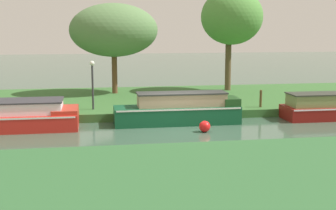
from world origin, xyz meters
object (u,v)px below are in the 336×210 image
Objects in this scene: forest_cruiser at (180,110)px; willow_tree_right at (232,17)px; maroon_barge at (324,107)px; willow_tree_centre at (114,30)px; mooring_post_near at (261,99)px; lamp_post at (92,78)px; channel_buoy at (205,126)px; mooring_post_far at (19,106)px.

willow_tree_right reaches higher than forest_cruiser.
willow_tree_centre is (-9.93, 7.91, 3.73)m from maroon_barge.
mooring_post_near is at bearing -41.57° from willow_tree_centre.
lamp_post is at bearing -103.57° from willow_tree_centre.
mooring_post_near is (-2.73, 1.53, 0.28)m from maroon_barge.
maroon_barge is 7.28m from forest_cruiser.
willow_tree_right is (-2.53, 7.65, 4.54)m from maroon_barge.
lamp_post is 2.75× the size of mooring_post_near.
channel_buoy is (4.75, -4.21, -1.73)m from lamp_post.
channel_buoy is (-3.81, -3.49, -0.60)m from mooring_post_near.
willow_tree_right is (7.40, -0.26, 0.81)m from willow_tree_centre.
willow_tree_right is 11.50m from channel_buoy.
lamp_post is 3.14× the size of mooring_post_far.
forest_cruiser is at bearing -71.50° from willow_tree_centre.
forest_cruiser is 10.05m from willow_tree_right.
willow_tree_centre is 8.76m from mooring_post_far.
mooring_post_near is (8.57, -0.71, -1.13)m from lamp_post.
maroon_barge is 0.63× the size of willow_tree_right.
maroon_barge is 0.74× the size of willow_tree_centre.
forest_cruiser is 7.67m from mooring_post_far.
lamp_post is at bearing 138.47° from channel_buoy.
mooring_post_near is 1.80× the size of channel_buoy.
mooring_post_far is (-14.80, 1.53, 0.22)m from maroon_barge.
mooring_post_near is (4.55, 1.53, 0.19)m from forest_cruiser.
forest_cruiser is at bearing 110.56° from channel_buoy.
mooring_post_far is (-12.27, -6.13, -4.32)m from willow_tree_right.
mooring_post_near is 1.14× the size of mooring_post_far.
mooring_post_near is at bearing 150.77° from maroon_barge.
mooring_post_near reaches higher than mooring_post_far.
lamp_post is at bearing -148.33° from willow_tree_right.
mooring_post_near is 12.07m from mooring_post_far.
willow_tree_right is at bearing 108.27° from maroon_barge.
willow_tree_right reaches higher than mooring_post_near.
maroon_barge is 5.27× the size of mooring_post_far.
lamp_post reaches higher than mooring_post_near.
willow_tree_centre is at bearing 178.00° from willow_tree_right.
willow_tree_right is at bearing 31.67° from lamp_post.
maroon_barge reaches higher than mooring_post_near.
maroon_barge is at bearing -71.73° from willow_tree_right.
mooring_post_far is 8.98m from channel_buoy.
channel_buoy is (0.74, -1.97, -0.41)m from forest_cruiser.
willow_tree_centre reaches higher than mooring_post_near.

